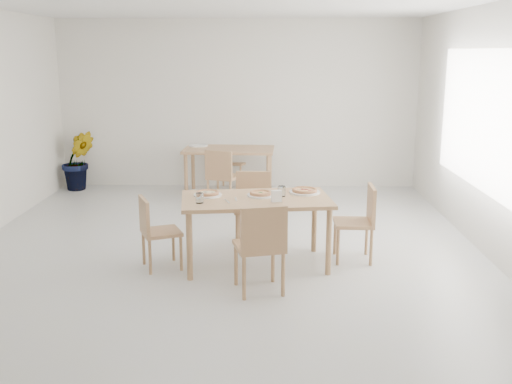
{
  "coord_description": "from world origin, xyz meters",
  "views": [
    {
      "loc": [
        0.54,
        -6.59,
        2.27
      ],
      "look_at": [
        0.39,
        -0.42,
        0.81
      ],
      "focal_mm": 42.0,
      "sensor_mm": 36.0,
      "label": 1
    }
  ],
  "objects_px": {
    "chair_south": "(261,242)",
    "plate_mushroom": "(208,195)",
    "plate_pepperoni": "(305,192)",
    "chair_north": "(253,202)",
    "pizza_mushroom": "(208,193)",
    "plate_margherita": "(261,195)",
    "plate_empty": "(198,145)",
    "chair_west": "(154,228)",
    "chair_east": "(361,218)",
    "pizza_margherita": "(261,193)",
    "tumbler_a": "(282,191)",
    "second_table": "(229,154)",
    "main_table": "(256,205)",
    "tumbler_b": "(200,198)",
    "napkin_holder": "(277,197)",
    "potted_plant": "(78,161)",
    "pizza_pepperoni": "(305,190)",
    "chair_back_s": "(222,174)",
    "chair_back_n": "(238,159)"
  },
  "relations": [
    {
      "from": "tumbler_b",
      "to": "main_table",
      "type": "bearing_deg",
      "value": 22.35
    },
    {
      "from": "chair_south",
      "to": "plate_mushroom",
      "type": "relative_size",
      "value": 2.95
    },
    {
      "from": "tumbler_b",
      "to": "chair_back_s",
      "type": "relative_size",
      "value": 0.12
    },
    {
      "from": "chair_north",
      "to": "chair_back_n",
      "type": "xyz_separation_m",
      "value": [
        -0.36,
        3.25,
        -0.05
      ]
    },
    {
      "from": "main_table",
      "to": "chair_back_s",
      "type": "distance_m",
      "value": 2.59
    },
    {
      "from": "plate_margherita",
      "to": "plate_empty",
      "type": "xyz_separation_m",
      "value": [
        -1.08,
        3.47,
        0.0
      ]
    },
    {
      "from": "main_table",
      "to": "chair_west",
      "type": "xyz_separation_m",
      "value": [
        -1.07,
        -0.14,
        -0.22
      ]
    },
    {
      "from": "chair_south",
      "to": "tumbler_a",
      "type": "relative_size",
      "value": 8.07
    },
    {
      "from": "chair_north",
      "to": "pizza_mushroom",
      "type": "xyz_separation_m",
      "value": [
        -0.47,
        -0.73,
        0.29
      ]
    },
    {
      "from": "chair_south",
      "to": "plate_margherita",
      "type": "relative_size",
      "value": 3.08
    },
    {
      "from": "pizza_margherita",
      "to": "pizza_mushroom",
      "type": "height_order",
      "value": "same"
    },
    {
      "from": "chair_south",
      "to": "potted_plant",
      "type": "relative_size",
      "value": 0.9
    },
    {
      "from": "pizza_mushroom",
      "to": "napkin_holder",
      "type": "distance_m",
      "value": 0.79
    },
    {
      "from": "plate_mushroom",
      "to": "pizza_mushroom",
      "type": "height_order",
      "value": "pizza_mushroom"
    },
    {
      "from": "pizza_mushroom",
      "to": "chair_north",
      "type": "bearing_deg",
      "value": 57.25
    },
    {
      "from": "chair_west",
      "to": "tumbler_a",
      "type": "distance_m",
      "value": 1.41
    },
    {
      "from": "chair_south",
      "to": "chair_west",
      "type": "relative_size",
      "value": 1.14
    },
    {
      "from": "chair_south",
      "to": "chair_east",
      "type": "xyz_separation_m",
      "value": [
        1.08,
        0.99,
        -0.03
      ]
    },
    {
      "from": "chair_east",
      "to": "pizza_mushroom",
      "type": "relative_size",
      "value": 3.41
    },
    {
      "from": "plate_mushroom",
      "to": "napkin_holder",
      "type": "height_order",
      "value": "napkin_holder"
    },
    {
      "from": "chair_east",
      "to": "main_table",
      "type": "bearing_deg",
      "value": -80.08
    },
    {
      "from": "main_table",
      "to": "napkin_holder",
      "type": "distance_m",
      "value": 0.33
    },
    {
      "from": "chair_north",
      "to": "plate_mushroom",
      "type": "height_order",
      "value": "chair_north"
    },
    {
      "from": "tumbler_b",
      "to": "plate_mushroom",
      "type": "bearing_deg",
      "value": 81.11
    },
    {
      "from": "plate_mushroom",
      "to": "chair_back_n",
      "type": "height_order",
      "value": "chair_back_n"
    },
    {
      "from": "main_table",
      "to": "pizza_mushroom",
      "type": "bearing_deg",
      "value": 163.8
    },
    {
      "from": "plate_margherita",
      "to": "plate_pepperoni",
      "type": "height_order",
      "value": "same"
    },
    {
      "from": "plate_margherita",
      "to": "pizza_mushroom",
      "type": "bearing_deg",
      "value": -179.88
    },
    {
      "from": "chair_east",
      "to": "pizza_margherita",
      "type": "xyz_separation_m",
      "value": [
        -1.1,
        -0.1,
        0.29
      ]
    },
    {
      "from": "napkin_holder",
      "to": "potted_plant",
      "type": "distance_m",
      "value": 5.0
    },
    {
      "from": "chair_east",
      "to": "tumbler_b",
      "type": "xyz_separation_m",
      "value": [
        -1.72,
        -0.42,
        0.31
      ]
    },
    {
      "from": "chair_west",
      "to": "plate_margherita",
      "type": "bearing_deg",
      "value": -102.05
    },
    {
      "from": "plate_mushroom",
      "to": "second_table",
      "type": "xyz_separation_m",
      "value": [
        0.01,
        3.22,
        -0.1
      ]
    },
    {
      "from": "chair_west",
      "to": "plate_empty",
      "type": "relative_size",
      "value": 2.46
    },
    {
      "from": "plate_mushroom",
      "to": "napkin_holder",
      "type": "xyz_separation_m",
      "value": [
        0.74,
        -0.29,
        0.05
      ]
    },
    {
      "from": "second_table",
      "to": "chair_back_s",
      "type": "height_order",
      "value": "chair_back_s"
    },
    {
      "from": "pizza_pepperoni",
      "to": "plate_empty",
      "type": "distance_m",
      "value": 3.66
    },
    {
      "from": "chair_back_n",
      "to": "plate_mushroom",
      "type": "bearing_deg",
      "value": -69.42
    },
    {
      "from": "tumbler_a",
      "to": "chair_south",
      "type": "bearing_deg",
      "value": -103.08
    },
    {
      "from": "pizza_margherita",
      "to": "tumbler_a",
      "type": "xyz_separation_m",
      "value": [
        0.23,
        -0.0,
        0.02
      ]
    },
    {
      "from": "chair_east",
      "to": "potted_plant",
      "type": "distance_m",
      "value": 5.39
    },
    {
      "from": "plate_mushroom",
      "to": "plate_pepperoni",
      "type": "relative_size",
      "value": 0.89
    },
    {
      "from": "second_table",
      "to": "plate_margherita",
      "type": "bearing_deg",
      "value": -77.96
    },
    {
      "from": "pizza_margherita",
      "to": "pizza_pepperoni",
      "type": "bearing_deg",
      "value": 17.64
    },
    {
      "from": "chair_east",
      "to": "second_table",
      "type": "distance_m",
      "value": 3.54
    },
    {
      "from": "chair_north",
      "to": "pizza_mushroom",
      "type": "bearing_deg",
      "value": -122.59
    },
    {
      "from": "plate_empty",
      "to": "chair_north",
      "type": "bearing_deg",
      "value": -70.31
    },
    {
      "from": "tumbler_a",
      "to": "chair_back_s",
      "type": "xyz_separation_m",
      "value": [
        -0.84,
        2.44,
        -0.31
      ]
    },
    {
      "from": "pizza_mushroom",
      "to": "pizza_pepperoni",
      "type": "distance_m",
      "value": 1.06
    },
    {
      "from": "main_table",
      "to": "tumbler_b",
      "type": "relative_size",
      "value": 15.71
    }
  ]
}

